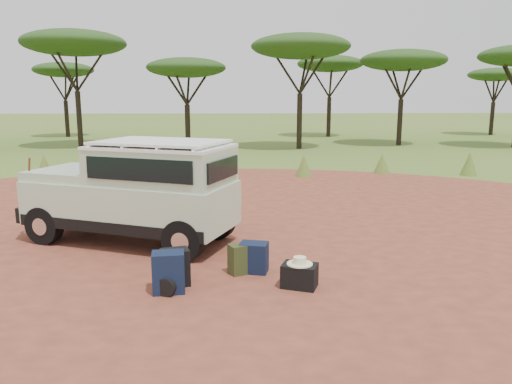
{
  "coord_description": "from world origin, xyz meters",
  "views": [
    {
      "loc": [
        0.63,
        -8.98,
        2.86
      ],
      "look_at": [
        1.0,
        0.52,
        1.0
      ],
      "focal_mm": 35.0,
      "sensor_mm": 36.0,
      "label": 1
    }
  ],
  "objects_px": {
    "backpack_navy": "(169,272)",
    "duffel_navy": "(254,258)",
    "hard_case": "(299,276)",
    "walking_staff": "(29,198)",
    "backpack_black": "(175,268)",
    "backpack_olive": "(240,259)",
    "safari_vehicle": "(137,194)"
  },
  "relations": [
    {
      "from": "backpack_navy",
      "to": "duffel_navy",
      "type": "bearing_deg",
      "value": 25.08
    },
    {
      "from": "backpack_navy",
      "to": "hard_case",
      "type": "relative_size",
      "value": 1.19
    },
    {
      "from": "hard_case",
      "to": "walking_staff",
      "type": "bearing_deg",
      "value": 170.93
    },
    {
      "from": "backpack_black",
      "to": "backpack_olive",
      "type": "distance_m",
      "value": 1.1
    },
    {
      "from": "backpack_navy",
      "to": "safari_vehicle",
      "type": "bearing_deg",
      "value": 103.2
    },
    {
      "from": "walking_staff",
      "to": "backpack_navy",
      "type": "bearing_deg",
      "value": -85.82
    },
    {
      "from": "duffel_navy",
      "to": "backpack_black",
      "type": "bearing_deg",
      "value": -143.08
    },
    {
      "from": "safari_vehicle",
      "to": "backpack_olive",
      "type": "height_order",
      "value": "safari_vehicle"
    },
    {
      "from": "backpack_black",
      "to": "hard_case",
      "type": "distance_m",
      "value": 1.89
    },
    {
      "from": "backpack_black",
      "to": "backpack_olive",
      "type": "bearing_deg",
      "value": 8.68
    },
    {
      "from": "backpack_navy",
      "to": "duffel_navy",
      "type": "height_order",
      "value": "backpack_navy"
    },
    {
      "from": "duffel_navy",
      "to": "backpack_navy",
      "type": "bearing_deg",
      "value": -134.85
    },
    {
      "from": "safari_vehicle",
      "to": "hard_case",
      "type": "distance_m",
      "value": 3.88
    },
    {
      "from": "hard_case",
      "to": "backpack_olive",
      "type": "bearing_deg",
      "value": 165.1
    },
    {
      "from": "walking_staff",
      "to": "backpack_olive",
      "type": "height_order",
      "value": "walking_staff"
    },
    {
      "from": "walking_staff",
      "to": "hard_case",
      "type": "height_order",
      "value": "walking_staff"
    },
    {
      "from": "backpack_black",
      "to": "hard_case",
      "type": "height_order",
      "value": "backpack_black"
    },
    {
      "from": "backpack_navy",
      "to": "backpack_olive",
      "type": "xyz_separation_m",
      "value": [
        1.06,
        0.73,
        -0.06
      ]
    },
    {
      "from": "walking_staff",
      "to": "backpack_navy",
      "type": "relative_size",
      "value": 2.8
    },
    {
      "from": "walking_staff",
      "to": "backpack_black",
      "type": "distance_m",
      "value": 4.26
    },
    {
      "from": "walking_staff",
      "to": "hard_case",
      "type": "xyz_separation_m",
      "value": [
        5.11,
        -2.87,
        -0.65
      ]
    },
    {
      "from": "duffel_navy",
      "to": "backpack_olive",
      "type": "bearing_deg",
      "value": -151.8
    },
    {
      "from": "safari_vehicle",
      "to": "hard_case",
      "type": "bearing_deg",
      "value": -18.86
    },
    {
      "from": "backpack_olive",
      "to": "duffel_navy",
      "type": "bearing_deg",
      "value": -10.62
    },
    {
      "from": "backpack_olive",
      "to": "walking_staff",
      "type": "bearing_deg",
      "value": 126.52
    },
    {
      "from": "walking_staff",
      "to": "backpack_black",
      "type": "height_order",
      "value": "walking_staff"
    },
    {
      "from": "backpack_navy",
      "to": "hard_case",
      "type": "xyz_separation_m",
      "value": [
        1.94,
        0.11,
        -0.12
      ]
    },
    {
      "from": "backpack_black",
      "to": "walking_staff",
      "type": "bearing_deg",
      "value": 123.25
    },
    {
      "from": "backpack_black",
      "to": "backpack_navy",
      "type": "height_order",
      "value": "backpack_navy"
    },
    {
      "from": "walking_staff",
      "to": "safari_vehicle",
      "type": "bearing_deg",
      "value": -52.61
    },
    {
      "from": "safari_vehicle",
      "to": "backpack_black",
      "type": "bearing_deg",
      "value": -44.86
    },
    {
      "from": "backpack_olive",
      "to": "safari_vehicle",
      "type": "bearing_deg",
      "value": 111.66
    }
  ]
}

